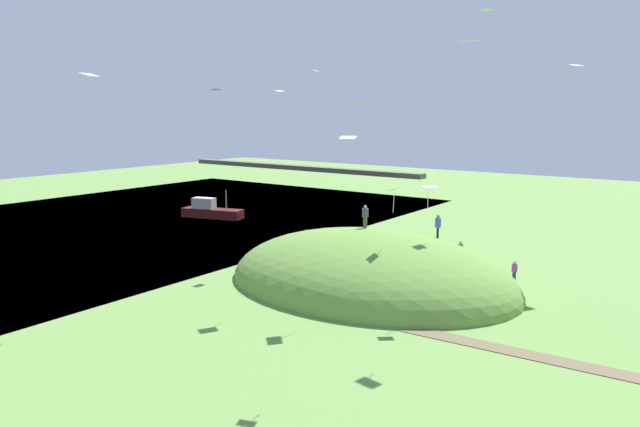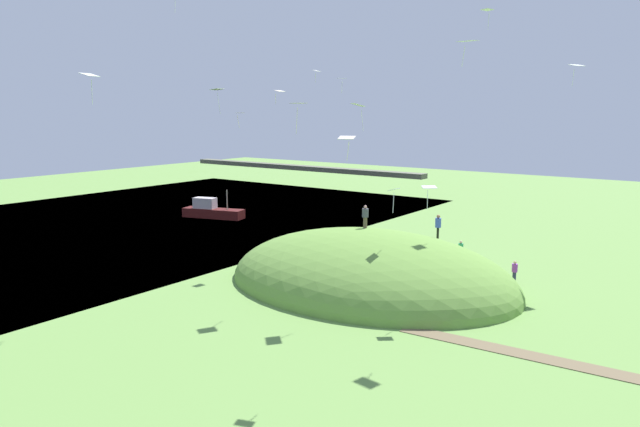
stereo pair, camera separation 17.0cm
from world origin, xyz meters
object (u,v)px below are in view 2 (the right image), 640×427
Objects in this scene: kite_6 at (347,139)px; kite_7 at (217,90)px; boat_on_lake at (212,211)px; kite_5 at (316,71)px; kite_9 at (298,105)px; kite_13 at (429,188)px; kite_10 at (358,106)px; person_watching_kites at (515,269)px; person_with_child at (438,224)px; kite_12 at (394,191)px; kite_1 at (487,11)px; kite_0 at (279,92)px; person_walking_path at (365,214)px; person_near_shore at (461,248)px; kite_2 at (90,76)px; kite_4 at (467,42)px; kite_8 at (342,79)px; kite_3 at (576,66)px; kite_11 at (240,114)px.

kite_6 is 0.55× the size of kite_7.
boat_on_lake is 21.95m from kite_5.
kite_13 is (8.96, 1.27, -4.97)m from kite_9.
boat_on_lake is at bearing 152.68° from kite_10.
kite_7 is (-24.40, -5.30, 12.97)m from person_watching_kites.
kite_7 is at bearing -91.67° from person_with_child.
kite_6 reaches higher than kite_12.
person_with_child is 18.00m from kite_6.
kite_1 reaches higher than kite_9.
kite_10 is (11.01, -5.48, -1.22)m from kite_0.
kite_0 reaches higher than person_walking_path.
person_near_shore is 22.23m from kite_5.
kite_2 reaches higher than person_walking_path.
kite_4 reaches higher than person_near_shore.
kite_10 reaches higher than kite_13.
kite_3 is at bearing -1.13° from kite_8.
kite_4 is at bearing 21.44° from person_with_child.
person_watching_kites is at bearing 84.97° from kite_4.
person_watching_kites is at bearing 3.73° from person_near_shore.
kite_7 is (-23.64, 3.29, -2.17)m from kite_4.
boat_on_lake is at bearing 158.65° from kite_4.
kite_1 reaches higher than kite_5.
kite_3 is 0.91× the size of kite_10.
person_near_shore is 10.07m from kite_12.
boat_on_lake is at bearing 145.39° from kite_6.
kite_6 reaches higher than person_near_shore.
kite_5 is (0.93, 23.46, 1.46)m from kite_2.
kite_3 is at bearing 164.24° from boat_on_lake.
person_near_shore is 1.08× the size of kite_13.
kite_9 reaches higher than person_near_shore.
kite_1 is 0.92× the size of kite_12.
kite_7 is (-6.04, -1.04, 0.19)m from kite_0.
kite_4 reaches higher than boat_on_lake.
kite_11 is at bearing 151.20° from kite_9.
kite_8 is at bearing 134.40° from kite_12.
kite_8 is (-9.50, 10.86, 10.49)m from person_walking_path.
kite_8 reaches higher than kite_13.
kite_3 is 1.36× the size of kite_6.
kite_11 is at bearing -173.95° from kite_0.
kite_2 is 21.10m from kite_12.
kite_8 is at bearing 165.47° from boat_on_lake.
person_watching_kites is 11.40m from kite_12.
kite_3 is at bearing 22.81° from kite_11.
kite_1 is at bearing 95.00° from kite_6.
person_watching_kites is at bearing 11.84° from kite_11.
kite_11 is at bearing -97.36° from kite_5.
kite_7 reaches higher than kite_13.
kite_1 reaches higher than kite_4.
kite_3 reaches higher than person_walking_path.
kite_1 reaches higher than kite_12.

